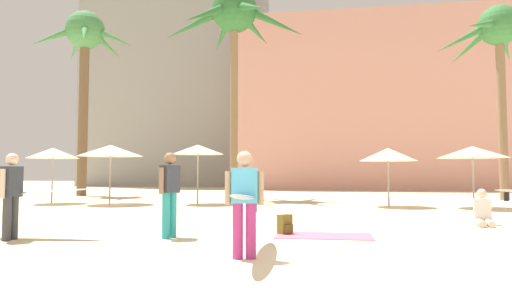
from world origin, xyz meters
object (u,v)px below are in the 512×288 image
(person_far_right, at_px, (15,193))
(cafe_umbrella_3, at_px, (198,150))
(person_far_left, at_px, (483,212))
(cafe_umbrella_1, at_px, (472,152))
(cafe_umbrella_0, at_px, (388,155))
(beach_towel, at_px, (324,236))
(palm_tree_left, at_px, (234,21))
(cafe_umbrella_2, at_px, (53,153))
(palm_tree_far_left, at_px, (499,38))
(backpack, at_px, (285,225))
(cafe_umbrella_4, at_px, (111,151))
(person_near_right, at_px, (170,191))
(person_mid_left, at_px, (246,199))
(palm_tree_center, at_px, (85,46))

(person_far_right, bearing_deg, cafe_umbrella_3, 87.25)
(person_far_left, bearing_deg, cafe_umbrella_1, 175.22)
(cafe_umbrella_3, distance_m, person_far_left, 11.42)
(cafe_umbrella_0, distance_m, beach_towel, 9.31)
(palm_tree_left, height_order, cafe_umbrella_1, palm_tree_left)
(cafe_umbrella_2, bearing_deg, palm_tree_far_left, 16.74)
(backpack, relative_size, person_far_left, 0.44)
(cafe_umbrella_4, xyz_separation_m, person_far_left, (12.89, -5.51, -1.92))
(cafe_umbrella_0, height_order, person_far_right, cafe_umbrella_0)
(beach_towel, bearing_deg, cafe_umbrella_0, 75.43)
(palm_tree_left, bearing_deg, person_near_right, -83.07)
(palm_tree_far_left, distance_m, palm_tree_left, 13.17)
(palm_tree_far_left, bearing_deg, backpack, -122.75)
(beach_towel, height_order, person_mid_left, person_mid_left)
(palm_tree_left, relative_size, cafe_umbrella_1, 4.24)
(palm_tree_far_left, xyz_separation_m, person_near_right, (-11.38, -15.14, -6.98))
(beach_towel, bearing_deg, cafe_umbrella_3, 121.15)
(cafe_umbrella_1, bearing_deg, cafe_umbrella_0, 174.56)
(cafe_umbrella_2, distance_m, person_far_right, 11.38)
(cafe_umbrella_3, bearing_deg, beach_towel, -58.85)
(cafe_umbrella_0, relative_size, backpack, 5.41)
(palm_tree_center, relative_size, cafe_umbrella_2, 4.51)
(palm_tree_center, distance_m, cafe_umbrella_1, 21.40)
(palm_tree_center, xyz_separation_m, cafe_umbrella_4, (5.07, -6.56, -6.48))
(backpack, bearing_deg, cafe_umbrella_1, 91.21)
(palm_tree_left, bearing_deg, person_mid_left, -76.94)
(person_far_right, bearing_deg, palm_tree_center, 116.79)
(cafe_umbrella_4, relative_size, person_near_right, 1.56)
(palm_tree_far_left, height_order, palm_tree_left, palm_tree_left)
(palm_tree_left, distance_m, person_far_right, 16.47)
(beach_towel, bearing_deg, palm_tree_center, 133.54)
(cafe_umbrella_3, height_order, beach_towel, cafe_umbrella_3)
(person_far_left, height_order, person_near_right, person_near_right)
(cafe_umbrella_0, bearing_deg, beach_towel, -104.57)
(person_far_right, bearing_deg, palm_tree_far_left, 48.38)
(palm_tree_left, distance_m, beach_towel, 16.35)
(palm_tree_far_left, xyz_separation_m, person_far_left, (-4.40, -11.62, -7.62))
(cafe_umbrella_4, distance_m, person_near_right, 10.87)
(cafe_umbrella_3, bearing_deg, person_far_right, -93.33)
(cafe_umbrella_0, xyz_separation_m, cafe_umbrella_1, (3.01, -0.29, 0.06))
(cafe_umbrella_1, height_order, backpack, cafe_umbrella_1)
(person_mid_left, xyz_separation_m, person_near_right, (-1.93, 1.82, 0.05))
(cafe_umbrella_3, relative_size, person_near_right, 1.44)
(palm_tree_left, relative_size, person_far_left, 11.19)
(palm_tree_left, bearing_deg, cafe_umbrella_3, -100.56)
(cafe_umbrella_2, distance_m, person_far_left, 16.67)
(cafe_umbrella_3, distance_m, beach_towel, 10.75)
(cafe_umbrella_4, bearing_deg, person_near_right, -56.78)
(backpack, bearing_deg, cafe_umbrella_0, 107.61)
(cafe_umbrella_1, bearing_deg, palm_tree_far_left, 62.67)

